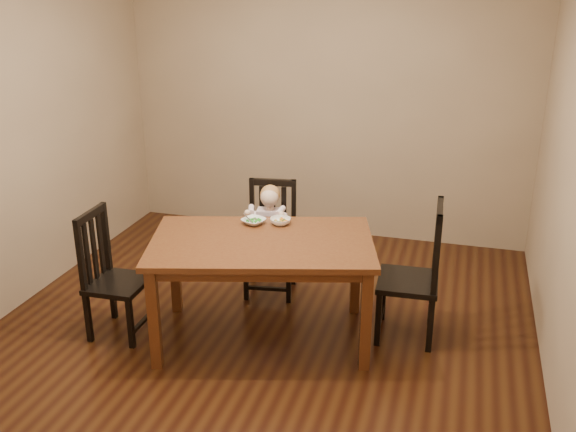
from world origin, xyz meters
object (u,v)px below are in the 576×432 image
(chair_right, at_px, (416,275))
(toddler, at_px, (270,228))
(dining_table, at_px, (262,252))
(bowl_peas, at_px, (254,221))
(bowl_veg, at_px, (280,221))
(chair_left, at_px, (112,276))
(chair_child, at_px, (271,240))

(chair_right, relative_size, toddler, 2.14)
(dining_table, bearing_deg, bowl_peas, 118.98)
(dining_table, xyz_separation_m, bowl_veg, (0.04, 0.33, 0.11))
(chair_right, bearing_deg, dining_table, 104.57)
(toddler, height_order, bowl_veg, bowl_veg)
(chair_left, bearing_deg, bowl_veg, 114.72)
(bowl_veg, bearing_deg, chair_child, 116.20)
(toddler, distance_m, bowl_veg, 0.48)
(chair_child, relative_size, bowl_peas, 5.67)
(toddler, relative_size, bowl_peas, 2.90)
(toddler, bearing_deg, chair_left, 36.86)
(chair_child, xyz_separation_m, bowl_veg, (0.21, -0.43, 0.35))
(chair_right, height_order, bowl_veg, chair_right)
(chair_left, height_order, toddler, chair_left)
(chair_child, relative_size, toddler, 1.95)
(chair_child, relative_size, chair_right, 0.91)
(chair_left, xyz_separation_m, toddler, (0.92, 0.93, 0.12))
(bowl_peas, bearing_deg, bowl_veg, 13.57)
(chair_child, height_order, bowl_veg, chair_child)
(bowl_veg, bearing_deg, bowl_peas, -166.43)
(chair_right, distance_m, bowl_veg, 1.06)
(chair_child, bearing_deg, toddler, 90.00)
(dining_table, height_order, bowl_peas, bowl_peas)
(dining_table, distance_m, chair_child, 0.80)
(chair_left, height_order, bowl_peas, chair_left)
(chair_right, bearing_deg, chair_child, 68.16)
(chair_child, height_order, bowl_peas, chair_child)
(chair_left, bearing_deg, bowl_peas, 117.08)
(dining_table, relative_size, toddler, 3.61)
(bowl_peas, bearing_deg, chair_right, 2.17)
(toddler, bearing_deg, bowl_veg, 109.64)
(chair_left, distance_m, toddler, 1.31)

